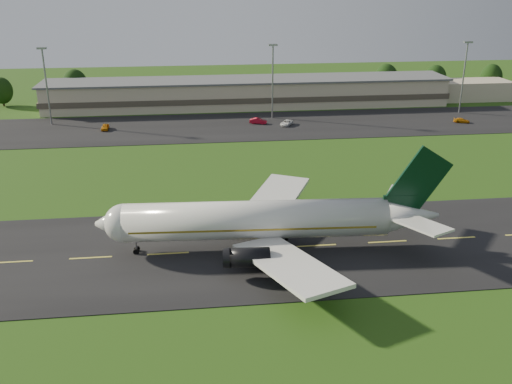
{
  "coord_description": "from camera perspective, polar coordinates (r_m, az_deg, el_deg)",
  "views": [
    {
      "loc": [
        -18.04,
        -75.0,
        38.32
      ],
      "look_at": [
        -8.16,
        8.0,
        6.0
      ],
      "focal_mm": 40.0,
      "sensor_mm": 36.0,
      "label": 1
    }
  ],
  "objects": [
    {
      "name": "service_vehicle_b",
      "position": [
        154.67,
        0.22,
        7.12
      ],
      "size": [
        4.86,
        2.96,
        1.51
      ],
      "primitive_type": "imported",
      "rotation": [
        0.0,
        0.0,
        1.25
      ],
      "color": "maroon",
      "rests_on": "apron"
    },
    {
      "name": "light_mast_centre",
      "position": [
        158.78,
        1.68,
        11.86
      ],
      "size": [
        2.4,
        1.2,
        20.35
      ],
      "color": "gray",
      "rests_on": "ground"
    },
    {
      "name": "apron",
      "position": [
        152.97,
        0.2,
        6.65
      ],
      "size": [
        260.0,
        30.0,
        0.1
      ],
      "primitive_type": "cube",
      "color": "black",
      "rests_on": "ground"
    },
    {
      "name": "service_vehicle_c",
      "position": [
        153.28,
        3.09,
        6.93
      ],
      "size": [
        4.44,
        5.38,
        1.36
      ],
      "primitive_type": "imported",
      "rotation": [
        0.0,
        0.0,
        -0.53
      ],
      "color": "white",
      "rests_on": "apron"
    },
    {
      "name": "ground",
      "position": [
        86.14,
        6.05,
        -5.4
      ],
      "size": [
        360.0,
        360.0,
        0.0
      ],
      "primitive_type": "plane",
      "color": "#214411",
      "rests_on": "ground"
    },
    {
      "name": "terminal",
      "position": [
        176.3,
        1.33,
        9.9
      ],
      "size": [
        145.0,
        16.0,
        8.4
      ],
      "color": "tan",
      "rests_on": "ground"
    },
    {
      "name": "taxiway",
      "position": [
        86.11,
        6.06,
        -5.37
      ],
      "size": [
        220.0,
        30.0,
        0.1
      ],
      "primitive_type": "cube",
      "color": "black",
      "rests_on": "ground"
    },
    {
      "name": "light_mast_west",
      "position": [
        161.39,
        -20.31,
        10.74
      ],
      "size": [
        2.4,
        1.2,
        20.35
      ],
      "color": "gray",
      "rests_on": "ground"
    },
    {
      "name": "light_mast_east",
      "position": [
        175.42,
        20.13,
        11.5
      ],
      "size": [
        2.4,
        1.2,
        20.35
      ],
      "color": "gray",
      "rests_on": "ground"
    },
    {
      "name": "service_vehicle_a",
      "position": [
        153.54,
        -14.85,
        6.3
      ],
      "size": [
        1.79,
        4.39,
        1.49
      ],
      "primitive_type": "imported",
      "rotation": [
        0.0,
        0.0,
        -0.01
      ],
      "color": "orange",
      "rests_on": "apron"
    },
    {
      "name": "service_vehicle_d",
      "position": [
        165.53,
        19.87,
        6.75
      ],
      "size": [
        4.54,
        3.07,
        1.22
      ],
      "primitive_type": "imported",
      "rotation": [
        0.0,
        0.0,
        1.21
      ],
      "color": "#C8780B",
      "rests_on": "apron"
    },
    {
      "name": "airliner",
      "position": [
        82.75,
        0.61,
        -2.86
      ],
      "size": [
        51.3,
        42.12,
        15.57
      ],
      "rotation": [
        0.0,
        0.0,
        -0.06
      ],
      "color": "silver",
      "rests_on": "ground"
    },
    {
      "name": "tree_line",
      "position": [
        191.7,
        9.17,
        10.93
      ],
      "size": [
        197.29,
        9.25,
        10.53
      ],
      "color": "black",
      "rests_on": "ground"
    }
  ]
}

